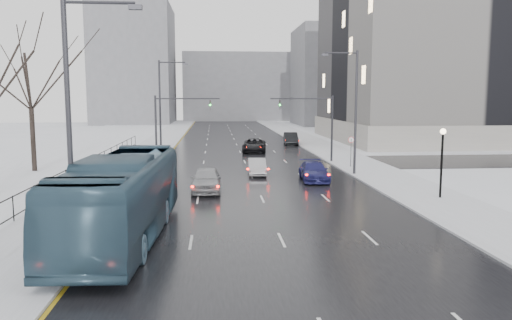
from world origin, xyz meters
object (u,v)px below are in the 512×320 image
object	(u,v)px
no_uturn_sign	(351,143)
sedan_right_far	(314,171)
tree_park_e	(35,172)
sedan_right_cross	(254,145)
mast_signal_left	(167,121)
lamppost_r_mid	(442,153)
sedan_right_near	(257,167)
streetlight_l_far	(162,104)
mast_signal_right	(321,120)
sedan_right_distant	(291,139)
sedan_center_near	(206,180)
streetlight_l_near	(75,116)
streetlight_r_mid	(353,106)
bus	(123,197)

from	to	relation	value
no_uturn_sign	sedan_right_far	size ratio (longest dim) A/B	0.55
tree_park_e	sedan_right_cross	size ratio (longest dim) A/B	2.41
mast_signal_left	sedan_right_far	world-z (taller)	mast_signal_left
lamppost_r_mid	no_uturn_sign	size ratio (longest dim) A/B	1.59
sedan_right_near	sedan_right_cross	bearing A→B (deg)	88.48
streetlight_l_far	mast_signal_right	bearing A→B (deg)	-14.48
mast_signal_left	sedan_right_distant	bearing A→B (deg)	51.44
sedan_right_cross	sedan_right_distant	bearing A→B (deg)	63.78
sedan_right_far	mast_signal_left	bearing A→B (deg)	142.30
no_uturn_sign	mast_signal_right	bearing A→B (deg)	115.11
streetlight_l_far	sedan_right_near	size ratio (longest dim) A/B	2.46
tree_park_e	sedan_center_near	size ratio (longest dim) A/B	2.82
streetlight_l_far	lamppost_r_mid	bearing A→B (deg)	-48.94
streetlight_l_near	sedan_right_cross	world-z (taller)	streetlight_l_near
no_uturn_sign	sedan_right_distant	bearing A→B (deg)	95.14
mast_signal_right	sedan_right_distant	xyz separation A→B (m)	(-0.13, 18.22, -3.26)
lamppost_r_mid	sedan_right_distant	distance (m)	36.48
streetlight_l_far	sedan_right_far	distance (m)	19.86
streetlight_r_mid	sedan_right_distant	bearing A→B (deg)	92.11
streetlight_r_mid	mast_signal_right	distance (m)	8.18
lamppost_r_mid	tree_park_e	bearing A→B (deg)	154.38
lamppost_r_mid	sedan_right_cross	world-z (taller)	lamppost_r_mid
mast_signal_right	bus	distance (m)	29.02
mast_signal_left	no_uturn_sign	world-z (taller)	mast_signal_left
sedan_right_near	sedan_right_far	world-z (taller)	sedan_right_far
sedan_center_near	sedan_right_near	size ratio (longest dim) A/B	1.18
sedan_right_far	streetlight_l_near	bearing A→B (deg)	-122.41
sedan_right_distant	mast_signal_right	bearing A→B (deg)	-85.33
bus	sedan_center_near	xyz separation A→B (m)	(3.50, 10.92, -1.08)
streetlight_r_mid	sedan_right_far	distance (m)	6.52
sedan_right_cross	sedan_right_distant	xyz separation A→B (m)	(5.57, 8.60, 0.03)
streetlight_l_far	sedan_right_cross	xyz separation A→B (m)	(9.80, 5.62, -4.80)
lamppost_r_mid	streetlight_l_near	bearing A→B (deg)	-152.45
bus	sedan_right_distant	size ratio (longest dim) A/B	2.77
mast_signal_right	bus	world-z (taller)	mast_signal_right
streetlight_r_mid	sedan_right_cross	size ratio (longest dim) A/B	1.79
no_uturn_sign	bus	xyz separation A→B (m)	(-16.20, -21.15, -0.37)
streetlight_r_mid	lamppost_r_mid	bearing A→B (deg)	-74.18
tree_park_e	sedan_center_near	xyz separation A→B (m)	(14.70, -10.23, 0.86)
tree_park_e	sedan_right_cross	distance (m)	24.07
mast_signal_left	sedan_right_cross	world-z (taller)	mast_signal_left
sedan_center_near	sedan_right_far	size ratio (longest dim) A/B	0.98
sedan_right_cross	sedan_right_near	bearing A→B (deg)	-87.10
mast_signal_left	sedan_right_distant	world-z (taller)	mast_signal_left
bus	sedan_right_far	xyz separation A→B (m)	(11.57, 14.71, -1.18)
no_uturn_sign	sedan_right_distant	distance (m)	22.36
no_uturn_sign	sedan_right_cross	bearing A→B (deg)	119.06
streetlight_l_far	no_uturn_sign	distance (m)	19.41
streetlight_r_mid	sedan_center_near	bearing A→B (deg)	-151.89
mast_signal_right	sedan_center_near	size ratio (longest dim) A/B	1.36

